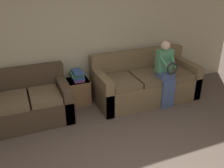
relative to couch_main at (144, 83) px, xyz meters
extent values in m
cube|color=#BCB293|center=(-1.27, 0.54, 0.94)|extent=(7.48, 0.06, 2.55)
cube|color=brown|center=(0.00, -0.04, -0.11)|extent=(2.06, 0.95, 0.46)
cube|color=brown|center=(0.00, 0.33, 0.36)|extent=(2.06, 0.20, 0.47)
cube|color=brown|center=(-0.95, -0.04, 0.01)|extent=(0.16, 0.95, 0.69)
cube|color=brown|center=(0.95, -0.04, 0.01)|extent=(0.16, 0.95, 0.69)
cube|color=brown|center=(-0.58, -0.14, 0.18)|extent=(0.55, 0.71, 0.11)
cube|color=brown|center=(0.00, -0.14, 0.18)|extent=(0.55, 0.71, 0.11)
cube|color=brown|center=(0.58, -0.14, 0.18)|extent=(0.55, 0.71, 0.11)
cube|color=#473828|center=(-2.26, 0.02, -0.13)|extent=(1.38, 0.91, 0.41)
cube|color=#473828|center=(-2.26, 0.37, 0.30)|extent=(1.38, 0.20, 0.46)
cube|color=#473828|center=(-1.65, 0.02, -0.02)|extent=(0.16, 0.91, 0.64)
cube|color=brown|center=(-2.53, -0.08, 0.13)|extent=(0.50, 0.67, 0.11)
cube|color=brown|center=(-2.00, -0.08, 0.13)|extent=(0.50, 0.67, 0.11)
cube|color=#475B8E|center=(0.22, -0.52, -0.05)|extent=(0.26, 0.10, 0.57)
cube|color=#475B8E|center=(0.22, -0.38, 0.29)|extent=(0.26, 0.28, 0.11)
cube|color=#4C8E66|center=(0.22, -0.31, 0.55)|extent=(0.31, 0.14, 0.42)
sphere|color=beige|center=(0.22, -0.31, 0.84)|extent=(0.17, 0.17, 0.17)
torus|color=black|center=(0.22, -0.58, 0.49)|extent=(0.24, 0.04, 0.24)
cylinder|color=#4C8E66|center=(0.12, -0.44, 0.58)|extent=(0.12, 0.31, 0.23)
cylinder|color=#4C8E66|center=(0.32, -0.44, 0.58)|extent=(0.12, 0.31, 0.23)
cube|color=olive|center=(-1.31, 0.28, -0.09)|extent=(0.40, 0.39, 0.49)
cube|color=#9A724A|center=(-1.31, 0.28, 0.15)|extent=(0.42, 0.41, 0.02)
cube|color=#7A4284|center=(-1.31, 0.27, 0.18)|extent=(0.20, 0.27, 0.05)
cube|color=#33569E|center=(-1.31, 0.29, 0.23)|extent=(0.22, 0.27, 0.05)
cube|color=#3D8451|center=(-1.32, 0.29, 0.29)|extent=(0.24, 0.24, 0.06)
cube|color=#33569E|center=(-1.31, 0.27, 0.34)|extent=(0.18, 0.31, 0.05)
camera|label=1|loc=(-2.36, -4.04, 2.11)|focal=40.00mm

